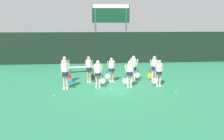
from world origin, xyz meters
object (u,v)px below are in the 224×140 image
player_2 (130,71)px  player_7 (134,66)px  tennis_ball_6 (106,93)px  tennis_ball_7 (176,92)px  player_4 (65,67)px  tennis_ball_2 (127,84)px  player_6 (111,68)px  player_5 (89,67)px  player_3 (159,71)px  player_8 (154,66)px  player_1 (98,72)px  tennis_ball_5 (111,90)px  tennis_ball_3 (149,78)px  bench_courtside (81,67)px  scoreboard (111,18)px  tennis_ball_1 (123,94)px  player_0 (65,72)px  tennis_ball_0 (114,83)px  tennis_ball_4 (54,96)px

player_2 → player_7: bearing=80.3°
tennis_ball_6 → tennis_ball_7: size_ratio=0.91×
player_4 → tennis_ball_2: 4.15m
player_6 → tennis_ball_2: bearing=-42.6°
player_5 → player_3: bearing=-14.1°
player_3 → player_8: (0.04, 1.27, 0.01)m
player_1 → tennis_ball_5: player_1 is taller
player_6 → tennis_ball_3: bearing=2.4°
bench_courtside → tennis_ball_7: size_ratio=29.76×
scoreboard → tennis_ball_7: size_ratio=78.38×
tennis_ball_1 → tennis_ball_5: size_ratio=0.96×
tennis_ball_2 → tennis_ball_6: bearing=-128.6°
player_8 → tennis_ball_7: bearing=-68.3°
player_0 → tennis_ball_0: (3.00, 0.90, -1.02)m
bench_courtside → tennis_ball_4: 5.68m
player_4 → tennis_ball_7: size_ratio=25.21×
tennis_ball_3 → tennis_ball_0: bearing=-159.2°
player_1 → tennis_ball_4: 2.96m
player_7 → tennis_ball_6: player_7 is taller
player_6 → tennis_ball_7: size_ratio=23.14×
player_8 → tennis_ball_5: size_ratio=25.30×
tennis_ball_3 → player_6: bearing=-169.0°
player_3 → tennis_ball_2: bearing=161.3°
scoreboard → player_4: bearing=-115.0°
bench_courtside → player_8: player_8 is taller
player_3 → tennis_ball_1: bearing=-149.4°
player_3 → tennis_ball_7: bearing=-67.5°
scoreboard → player_6: 8.29m
player_7 → tennis_ball_0: 1.69m
player_5 → tennis_ball_0: 1.97m
player_0 → tennis_ball_1: bearing=-20.8°
tennis_ball_2 → tennis_ball_7: size_ratio=0.99×
player_4 → tennis_ball_1: (3.41, -2.68, -1.02)m
player_1 → player_2: 1.91m
player_0 → player_4: size_ratio=1.00×
player_0 → player_2: (3.85, 0.04, -0.06)m
tennis_ball_1 → tennis_ball_5: (-0.57, 0.90, 0.00)m
tennis_ball_5 → tennis_ball_6: 0.74m
player_1 → player_8: (3.78, 1.27, -0.00)m
player_5 → player_7: 2.95m
player_0 → tennis_ball_6: (2.34, -1.16, -1.02)m
tennis_ball_3 → player_2: bearing=-133.3°
player_3 → tennis_ball_0: player_3 is taller
tennis_ball_4 → tennis_ball_5: same height
player_4 → player_8: (5.89, 0.07, -0.05)m
player_1 → player_3: bearing=7.3°
player_0 → scoreboard: bearing=71.7°
scoreboard → tennis_ball_0: 9.08m
player_2 → tennis_ball_4: bearing=-151.6°
player_4 → player_6: size_ratio=1.09×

